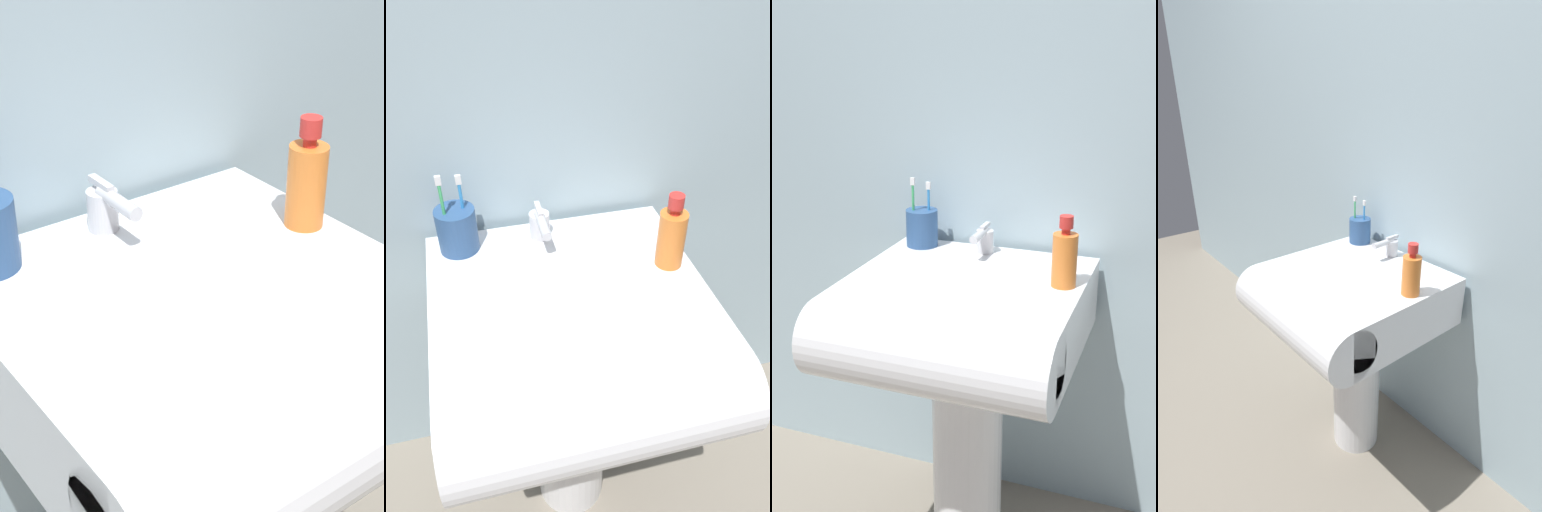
% 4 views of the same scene
% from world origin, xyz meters
% --- Properties ---
extents(wall_back, '(5.00, 0.05, 2.40)m').
position_xyz_m(wall_back, '(0.00, 0.29, 1.20)').
color(wall_back, '#9EB7C1').
rests_on(wall_back, ground).
extents(sink_pedestal, '(0.19, 0.19, 0.61)m').
position_xyz_m(sink_pedestal, '(0.00, 0.00, 0.31)').
color(sink_pedestal, white).
rests_on(sink_pedestal, ground).
extents(sink_basin, '(0.56, 0.59, 0.18)m').
position_xyz_m(sink_basin, '(0.00, -0.07, 0.70)').
color(sink_basin, white).
rests_on(sink_basin, sink_pedestal).
extents(faucet, '(0.05, 0.12, 0.08)m').
position_xyz_m(faucet, '(-0.02, 0.18, 0.83)').
color(faucet, silver).
rests_on(faucet, sink_basin).
extents(toothbrush_cup, '(0.09, 0.09, 0.19)m').
position_xyz_m(toothbrush_cup, '(-0.20, 0.19, 0.85)').
color(toothbrush_cup, '#2D5184').
rests_on(toothbrush_cup, sink_basin).
extents(soap_bottle, '(0.06, 0.06, 0.17)m').
position_xyz_m(soap_bottle, '(0.23, 0.02, 0.86)').
color(soap_bottle, orange).
rests_on(soap_bottle, sink_basin).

